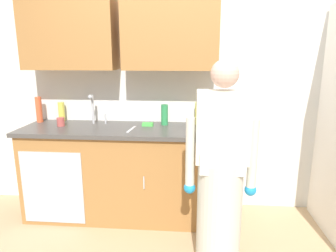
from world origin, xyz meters
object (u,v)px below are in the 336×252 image
at_px(bottle_dish_liquid, 39,110).
at_px(bottle_water_short, 62,112).
at_px(cup_by_sink, 61,122).
at_px(sponge, 148,124).
at_px(bottle_soap, 165,115).
at_px(knife_on_counter, 131,129).
at_px(bottle_cleaner_spray, 199,113).
at_px(sink, 93,128).
at_px(person_at_sink, 220,185).

xyz_separation_m(bottle_dish_liquid, bottle_water_short, (0.22, 0.06, -0.03)).
height_order(cup_by_sink, sponge, cup_by_sink).
height_order(bottle_dish_liquid, bottle_soap, bottle_dish_liquid).
bearing_deg(knife_on_counter, bottle_cleaner_spray, 119.63).
xyz_separation_m(sink, bottle_cleaner_spray, (1.06, 0.20, 0.13)).
distance_m(bottle_cleaner_spray, knife_on_counter, 0.72).
bearing_deg(bottle_dish_liquid, cup_by_sink, -28.36).
relative_size(bottle_dish_liquid, bottle_soap, 1.29).
relative_size(bottle_dish_liquid, cup_by_sink, 3.11).
distance_m(sink, cup_by_sink, 0.34).
bearing_deg(knife_on_counter, bottle_water_short, -103.96).
bearing_deg(sink, sponge, 9.21).
height_order(bottle_water_short, bottle_cleaner_spray, bottle_cleaner_spray).
xyz_separation_m(person_at_sink, cup_by_sink, (-1.55, 0.75, 0.29)).
relative_size(bottle_water_short, sponge, 1.89).
distance_m(bottle_cleaner_spray, sponge, 0.54).
bearing_deg(bottle_water_short, knife_on_counter, -20.30).
relative_size(person_at_sink, bottle_dish_liquid, 5.97).
bearing_deg(knife_on_counter, bottle_soap, 133.90).
relative_size(bottle_dish_liquid, bottle_cleaner_spray, 1.18).
bearing_deg(bottle_soap, bottle_water_short, 176.21).
relative_size(sink, person_at_sink, 0.31).
xyz_separation_m(bottle_soap, bottle_cleaner_spray, (0.35, 0.05, 0.01)).
bearing_deg(sink, bottle_water_short, 151.88).
relative_size(bottle_dish_liquid, bottle_water_short, 1.31).
relative_size(bottle_soap, bottle_water_short, 1.01).
xyz_separation_m(bottle_water_short, bottle_cleaner_spray, (1.48, -0.03, 0.01)).
distance_m(sink, bottle_water_short, 0.48).
height_order(sink, knife_on_counter, sink).
bearing_deg(cup_by_sink, bottle_dish_liquid, 151.64).
distance_m(bottle_water_short, sponge, 0.97).
distance_m(bottle_soap, knife_on_counter, 0.39).
height_order(sink, sponge, sink).
height_order(bottle_soap, sponge, bottle_soap).
relative_size(sink, bottle_soap, 2.38).
height_order(knife_on_counter, sponge, sponge).
height_order(sink, bottle_cleaner_spray, sink).
distance_m(cup_by_sink, sponge, 0.88).
height_order(sink, bottle_soap, sink).
height_order(person_at_sink, bottle_water_short, person_at_sink).
height_order(bottle_water_short, cup_by_sink, bottle_water_short).
xyz_separation_m(bottle_soap, knife_on_counter, (-0.30, -0.23, -0.10)).
relative_size(sink, cup_by_sink, 5.74).
relative_size(sink, bottle_water_short, 2.41).
bearing_deg(bottle_cleaner_spray, cup_by_sink, -172.05).
height_order(person_at_sink, bottle_cleaner_spray, person_at_sink).
xyz_separation_m(bottle_dish_liquid, bottle_cleaner_spray, (1.70, 0.03, -0.02)).
relative_size(bottle_soap, sponge, 1.91).
relative_size(sink, bottle_cleaner_spray, 2.18).
distance_m(person_at_sink, bottle_soap, 1.08).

